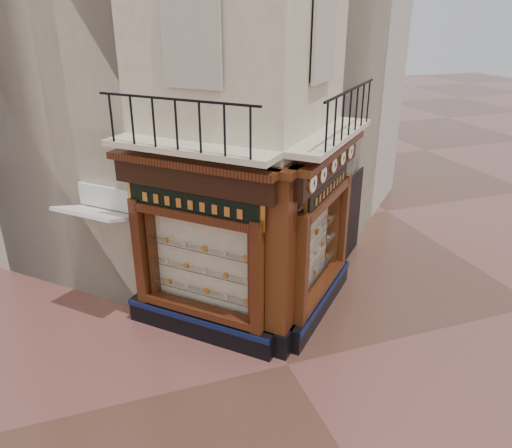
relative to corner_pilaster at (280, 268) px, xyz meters
name	(u,v)px	position (x,y,z in m)	size (l,w,h in m)	color
ground	(288,365)	(0.00, -0.50, -1.95)	(80.00, 80.00, 0.00)	#4E2F24
main_building	(202,33)	(0.00, 5.66, 4.05)	(8.00, 8.00, 12.00)	beige
neighbour_left	(101,49)	(-2.47, 8.13, 3.55)	(8.00, 8.00, 11.00)	beige
neighbour_right	(260,46)	(2.47, 8.13, 3.55)	(8.00, 8.00, 11.00)	beige
shopfront_left	(197,254)	(-1.41, 1.07, 0.03)	(2.86, 2.86, 3.98)	black
shopfront_right	(321,235)	(1.41, 1.07, 0.03)	(2.86, 2.86, 3.98)	black
corner_pilaster	(280,268)	(0.00, 0.00, 0.00)	(0.85, 0.85, 3.98)	black
balcony	(264,142)	(0.00, 0.99, 2.27)	(5.94, 2.97, 1.03)	beige
clock_a	(312,183)	(0.60, 0.00, 1.67)	(0.31, 0.31, 0.39)	gold
clock_b	(323,174)	(1.02, 0.42, 1.67)	(0.29, 0.29, 0.36)	gold
clock_c	(333,165)	(1.50, 0.90, 1.67)	(0.27, 0.27, 0.33)	gold
clock_d	(342,158)	(1.95, 1.34, 1.67)	(0.28, 0.28, 0.34)	gold
clock_e	(350,151)	(2.38, 1.78, 1.67)	(0.31, 0.31, 0.38)	gold
awning	(109,314)	(-3.26, 2.55, -1.95)	(1.62, 0.97, 0.08)	silver
signboard_left	(192,204)	(-1.46, 1.01, 1.15)	(2.25, 2.25, 0.60)	#CC8A3C
signboard_right	(328,188)	(1.46, 1.01, 1.15)	(1.92, 1.92, 0.51)	#CC8A3C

